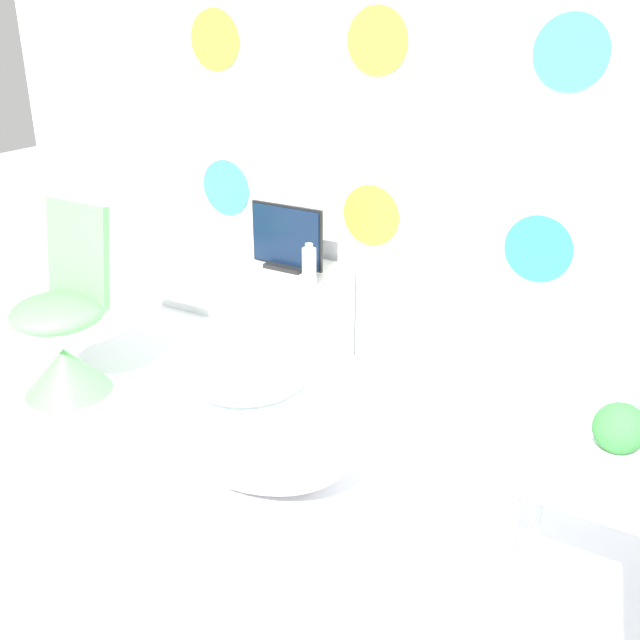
{
  "coord_description": "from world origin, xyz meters",
  "views": [
    {
      "loc": [
        1.54,
        -0.94,
        1.69
      ],
      "look_at": [
        0.39,
        1.0,
        0.7
      ],
      "focal_mm": 42.0,
      "sensor_mm": 36.0,
      "label": 1
    }
  ],
  "objects_px": {
    "potted_plant_left": "(617,441)",
    "chair": "(64,338)",
    "bathtub": "(250,424)",
    "tv": "(287,240)",
    "vase": "(309,267)"
  },
  "relations": [
    {
      "from": "potted_plant_left",
      "to": "chair",
      "type": "bearing_deg",
      "value": 175.01
    },
    {
      "from": "bathtub",
      "to": "chair",
      "type": "relative_size",
      "value": 0.99
    },
    {
      "from": "bathtub",
      "to": "tv",
      "type": "bearing_deg",
      "value": 114.71
    },
    {
      "from": "tv",
      "to": "potted_plant_left",
      "type": "bearing_deg",
      "value": -30.35
    },
    {
      "from": "potted_plant_left",
      "to": "vase",
      "type": "bearing_deg",
      "value": 150.34
    },
    {
      "from": "bathtub",
      "to": "tv",
      "type": "xyz_separation_m",
      "value": [
        -0.41,
        0.89,
        0.4
      ]
    },
    {
      "from": "chair",
      "to": "vase",
      "type": "xyz_separation_m",
      "value": [
        0.92,
        0.62,
        0.32
      ]
    },
    {
      "from": "bathtub",
      "to": "chair",
      "type": "height_order",
      "value": "chair"
    },
    {
      "from": "vase",
      "to": "bathtub",
      "type": "bearing_deg",
      "value": -75.26
    },
    {
      "from": "bathtub",
      "to": "potted_plant_left",
      "type": "distance_m",
      "value": 1.32
    },
    {
      "from": "bathtub",
      "to": "tv",
      "type": "distance_m",
      "value": 1.06
    },
    {
      "from": "bathtub",
      "to": "tv",
      "type": "relative_size",
      "value": 2.24
    },
    {
      "from": "chair",
      "to": "potted_plant_left",
      "type": "xyz_separation_m",
      "value": [
        2.37,
        -0.21,
        0.35
      ]
    },
    {
      "from": "potted_plant_left",
      "to": "bathtub",
      "type": "bearing_deg",
      "value": 176.03
    },
    {
      "from": "chair",
      "to": "vase",
      "type": "height_order",
      "value": "chair"
    }
  ]
}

